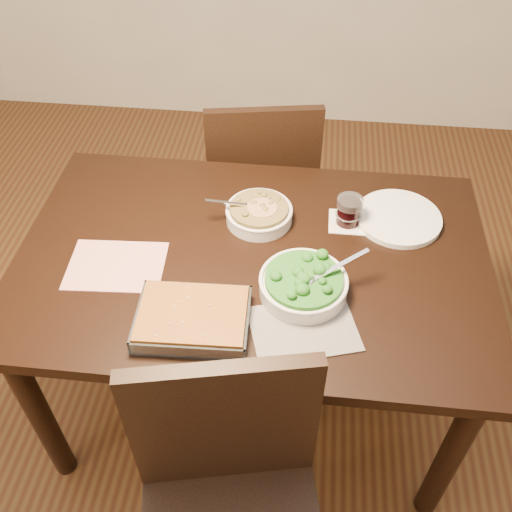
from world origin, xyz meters
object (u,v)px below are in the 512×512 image
chair_far (261,181)px  baking_dish (193,319)px  dinner_plate (398,218)px  wine_tumbler (349,210)px  broccoli_bowl (303,284)px  stew_bowl (259,213)px  chair_near (230,506)px  table (253,277)px

chair_far → baking_dish: bearing=74.9°
dinner_plate → wine_tumbler: bearing=-170.0°
broccoli_bowl → dinner_plate: (0.28, 0.33, -0.02)m
stew_bowl → chair_near: bearing=-88.9°
baking_dish → chair_far: 0.99m
baking_dish → dinner_plate: size_ratio=1.13×
broccoli_bowl → wine_tumbler: bearing=68.0°
chair_near → stew_bowl: bearing=79.1°
chair_near → chair_far: chair_near is taller
stew_bowl → wine_tumbler: wine_tumbler is taller
wine_tumbler → chair_far: size_ratio=0.10×
broccoli_bowl → wine_tumbler: size_ratio=2.91×
chair_near → dinner_plate: bearing=51.7°
baking_dish → chair_far: chair_far is taller
broccoli_bowl → chair_near: size_ratio=0.28×
stew_bowl → chair_near: (0.02, -0.80, -0.25)m
stew_bowl → broccoli_bowl: (0.15, -0.29, 0.00)m
baking_dish → wine_tumbler: size_ratio=3.35×
broccoli_bowl → stew_bowl: bearing=117.9°
baking_dish → chair_near: size_ratio=0.32×
stew_bowl → table: bearing=-91.0°
wine_tumbler → dinner_plate: size_ratio=0.34×
table → baking_dish: (-0.13, -0.27, 0.12)m
baking_dish → chair_near: (0.14, -0.37, -0.24)m
baking_dish → table: bearing=63.2°
wine_tumbler → chair_far: 0.66m
baking_dish → wine_tumbler: wine_tumbler is taller
dinner_plate → table: bearing=-154.9°
broccoli_bowl → baking_dish: (-0.28, -0.15, -0.01)m
stew_bowl → baking_dish: 0.45m
baking_dish → chair_far: bearing=82.7°
wine_tumbler → table: bearing=-147.6°
stew_bowl → chair_far: chair_far is taller
dinner_plate → chair_far: size_ratio=0.30×
wine_tumbler → chair_near: chair_near is taller
table → baking_dish: size_ratio=4.63×
baking_dish → dinner_plate: baking_dish is taller
table → chair_near: bearing=-88.4°
broccoli_bowl → chair_far: bearing=103.8°
broccoli_bowl → dinner_plate: bearing=49.7°
table → dinner_plate: (0.44, 0.21, 0.10)m
table → chair_far: chair_far is taller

